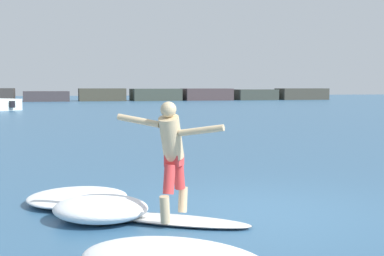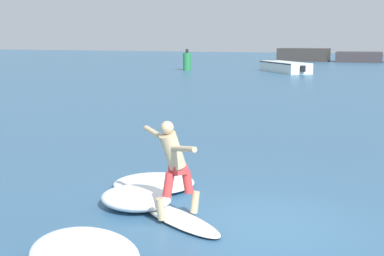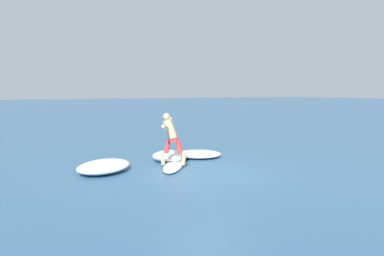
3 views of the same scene
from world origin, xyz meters
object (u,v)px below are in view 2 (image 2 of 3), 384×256
surfboard (177,218)px  channel_marker_buoy (187,61)px  surfer (174,161)px  fishing_boat_near_jetty (284,67)px

surfboard → channel_marker_buoy: 41.61m
channel_marker_buoy → surfer: bearing=-66.9°
channel_marker_buoy → fishing_boat_near_jetty: bearing=5.9°
surfer → fishing_boat_near_jetty: surfer is taller
surfer → fishing_boat_near_jetty: size_ratio=0.24×
fishing_boat_near_jetty → channel_marker_buoy: channel_marker_buoy is taller
surfboard → fishing_boat_near_jetty: size_ratio=0.33×
surfboard → surfer: 0.99m
surfboard → surfer: size_ratio=1.39×
surfer → fishing_boat_near_jetty: (-7.40, 39.28, -0.55)m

